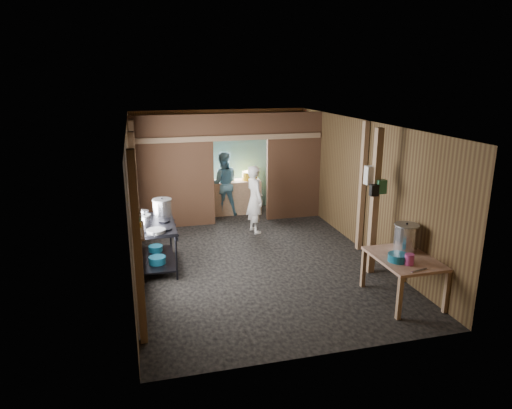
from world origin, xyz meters
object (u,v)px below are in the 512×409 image
object	(u,v)px
stove_pot_large	(162,208)
cook	(255,199)
prep_table	(403,278)
stock_pot	(406,238)
gas_range	(156,245)
pink_bucket	(409,259)
yellow_tub	(250,176)

from	to	relation	value
stove_pot_large	cook	bearing A→B (deg)	27.87
prep_table	stock_pot	bearing A→B (deg)	58.21
gas_range	stock_pot	xyz separation A→B (m)	(3.87, -2.02, 0.49)
gas_range	pink_bucket	distance (m)	4.44
gas_range	stock_pot	distance (m)	4.39
gas_range	cook	size ratio (longest dim) A/B	0.95
yellow_tub	pink_bucket	bearing A→B (deg)	-79.10
pink_bucket	cook	bearing A→B (deg)	108.55
stock_pot	yellow_tub	size ratio (longest dim) A/B	1.20
stove_pot_large	yellow_tub	distance (m)	3.58
prep_table	cook	world-z (taller)	cook
stove_pot_large	yellow_tub	size ratio (longest dim) A/B	0.95
stock_pot	pink_bucket	xyz separation A→B (m)	(-0.26, -0.54, -0.13)
prep_table	stove_pot_large	bearing A→B (deg)	143.27
gas_range	yellow_tub	distance (m)	4.00
stock_pot	cook	bearing A→B (deg)	114.85
pink_bucket	yellow_tub	xyz separation A→B (m)	(-1.08, 5.60, 0.16)
cook	yellow_tub	bearing A→B (deg)	-21.02
prep_table	pink_bucket	bearing A→B (deg)	-110.14
yellow_tub	cook	distance (m)	1.62
yellow_tub	prep_table	bearing A→B (deg)	-77.53
stove_pot_large	yellow_tub	bearing A→B (deg)	48.71
stock_pot	pink_bucket	distance (m)	0.61
stock_pot	yellow_tub	distance (m)	5.24
gas_range	pink_bucket	world-z (taller)	pink_bucket
pink_bucket	cook	size ratio (longest dim) A/B	0.11
stove_pot_large	pink_bucket	distance (m)	4.51
pink_bucket	gas_range	bearing A→B (deg)	144.72
gas_range	pink_bucket	size ratio (longest dim) A/B	8.70
stove_pot_large	pink_bucket	bearing A→B (deg)	-40.28
gas_range	prep_table	size ratio (longest dim) A/B	1.21
pink_bucket	stove_pot_large	bearing A→B (deg)	139.72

